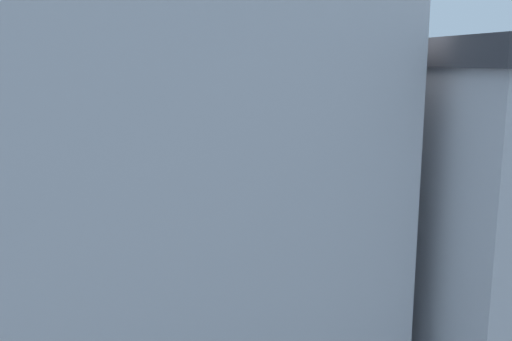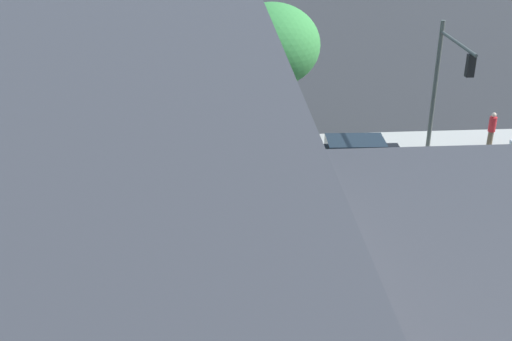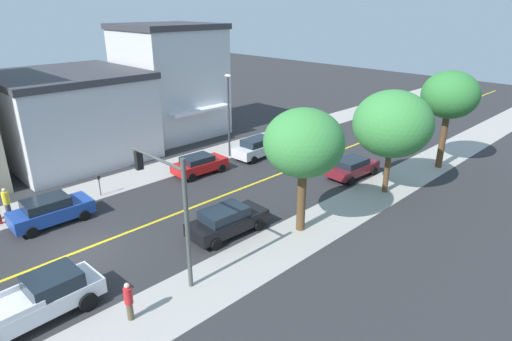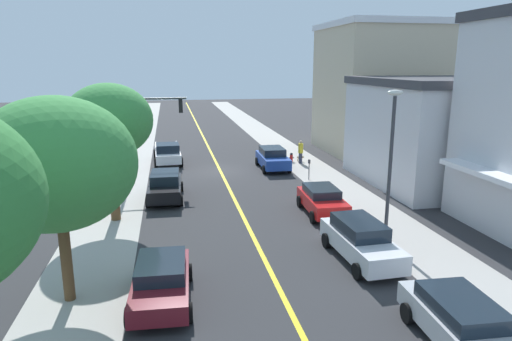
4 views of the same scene
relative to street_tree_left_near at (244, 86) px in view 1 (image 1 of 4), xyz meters
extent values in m
plane|color=#2D2D30|center=(-6.55, -9.90, -5.11)|extent=(140.00, 140.00, 0.00)
cube|color=#ADA8A0|center=(0.41, -9.90, -5.11)|extent=(3.43, 126.00, 0.01)
cube|color=yellow|center=(-6.55, -9.90, -5.11)|extent=(0.20, 126.00, 0.00)
cube|color=silver|center=(-21.40, 6.05, -0.19)|extent=(8.06, 8.24, 9.85)
cube|color=silver|center=(-16.86, 6.05, -2.05)|extent=(1.02, 6.26, 0.24)
cylinder|color=brown|center=(0.00, 0.00, -3.34)|extent=(0.49, 0.49, 3.54)
ellipsoid|color=#3D8E42|center=(0.00, 0.00, 0.04)|extent=(4.31, 4.31, 3.66)
cylinder|color=brown|center=(0.67, 8.16, -3.69)|extent=(0.37, 0.37, 2.85)
ellipsoid|color=#3D8E42|center=(0.67, 8.16, -0.35)|extent=(5.10, 5.10, 4.34)
cylinder|color=#4C4C51|center=(-12.31, -6.01, -4.53)|extent=(0.07, 0.07, 1.17)
cube|color=#2D2D33|center=(-12.31, -6.01, -3.81)|extent=(0.12, 0.18, 0.26)
cylinder|color=#474C47|center=(-0.11, -7.56, -2.04)|extent=(0.20, 0.20, 6.14)
cylinder|color=#474C47|center=(-2.12, -7.56, 0.52)|extent=(4.01, 0.14, 0.14)
cube|color=black|center=(-3.72, -7.56, 0.02)|extent=(0.26, 0.32, 0.90)
sphere|color=red|center=(-3.72, -7.56, 0.32)|extent=(0.20, 0.20, 0.20)
sphere|color=yellow|center=(-3.72, -7.56, 0.02)|extent=(0.20, 0.20, 0.20)
sphere|color=green|center=(-3.72, -7.56, -0.28)|extent=(0.20, 0.20, 0.20)
cylinder|color=#38383D|center=(-12.31, 5.45, -1.84)|extent=(0.16, 0.16, 6.54)
ellipsoid|color=silver|center=(-12.31, 5.45, 1.58)|extent=(0.70, 0.36, 0.24)
cube|color=red|center=(-10.79, 1.16, -4.45)|extent=(1.92, 4.19, 0.69)
cube|color=#19232D|center=(-10.80, 0.95, -3.88)|extent=(1.64, 2.28, 0.44)
cylinder|color=black|center=(-11.63, 2.55, -4.79)|extent=(0.24, 0.65, 0.64)
cylinder|color=black|center=(-9.86, 2.49, -4.79)|extent=(0.24, 0.65, 0.64)
cylinder|color=black|center=(-11.73, -0.17, -4.79)|extent=(0.24, 0.65, 0.64)
cylinder|color=black|center=(-9.95, -0.24, -4.79)|extent=(0.24, 0.65, 0.64)
cube|color=black|center=(-2.52, -3.23, -4.44)|extent=(2.02, 4.68, 0.71)
cube|color=#19232D|center=(-2.53, -3.46, -3.81)|extent=(1.72, 2.55, 0.56)
cylinder|color=black|center=(-3.39, -1.68, -4.79)|extent=(0.24, 0.65, 0.64)
cylinder|color=black|center=(-1.54, -1.75, -4.79)|extent=(0.24, 0.65, 0.64)
cylinder|color=black|center=(-3.50, -4.72, -4.79)|extent=(0.24, 0.65, 0.64)
cylinder|color=black|center=(-1.66, -4.79, -4.79)|extent=(0.24, 0.65, 0.64)
cube|color=maroon|center=(-2.44, 8.91, -4.48)|extent=(2.03, 4.38, 0.62)
cube|color=#19232D|center=(-2.45, 8.69, -3.94)|extent=(1.72, 2.39, 0.47)
cylinder|color=black|center=(-3.28, 10.37, -4.79)|extent=(0.25, 0.65, 0.64)
cylinder|color=black|center=(-1.46, 10.28, -4.79)|extent=(0.25, 0.65, 0.64)
cylinder|color=black|center=(-3.42, 7.53, -4.79)|extent=(0.25, 0.65, 0.64)
cylinder|color=black|center=(-1.59, 7.45, -4.79)|extent=(0.25, 0.65, 0.64)
cube|color=silver|center=(-10.41, 7.06, -4.41)|extent=(1.93, 4.78, 0.77)
cube|color=#19232D|center=(-10.40, 6.83, -3.74)|extent=(1.63, 2.61, 0.57)
cylinder|color=black|center=(-11.34, 8.58, -4.79)|extent=(0.25, 0.65, 0.64)
cylinder|color=black|center=(-9.60, 8.65, -4.79)|extent=(0.25, 0.65, 0.64)
cylinder|color=black|center=(-11.22, 5.47, -4.79)|extent=(0.25, 0.65, 0.64)
cylinder|color=black|center=(-9.48, 5.54, -4.79)|extent=(0.25, 0.65, 0.64)
cube|color=#1E429E|center=(-10.58, -9.73, -4.41)|extent=(1.95, 4.44, 0.76)
cube|color=#19232D|center=(-10.59, -9.95, -3.76)|extent=(1.70, 2.40, 0.54)
cylinder|color=black|center=(-11.51, -8.27, -4.79)|extent=(0.23, 0.64, 0.64)
cylinder|color=black|center=(-9.62, -8.29, -4.79)|extent=(0.23, 0.64, 0.64)
cylinder|color=black|center=(-9.65, -11.20, -4.79)|extent=(0.23, 0.64, 0.64)
cylinder|color=black|center=(-9.95, 11.67, -4.79)|extent=(0.25, 0.65, 0.64)
cube|color=silver|center=(-2.67, -13.50, -4.36)|extent=(2.12, 5.62, 0.71)
cube|color=#19232D|center=(-2.71, -12.50, -3.69)|extent=(1.83, 2.06, 0.63)
cube|color=silver|center=(-3.50, -14.64, -3.88)|extent=(0.21, 2.89, 0.24)
cube|color=silver|center=(-1.75, -14.57, -3.88)|extent=(0.21, 2.89, 0.24)
cylinder|color=black|center=(-3.69, -11.65, -4.71)|extent=(0.31, 0.81, 0.80)
cylinder|color=black|center=(-1.79, -11.57, -4.71)|extent=(0.31, 0.81, 0.80)
cylinder|color=black|center=(-3.54, -15.42, -4.71)|extent=(0.31, 0.81, 0.80)
cylinder|color=black|center=(-1.64, -15.34, -4.71)|extent=(0.31, 0.81, 0.80)
cylinder|color=brown|center=(-0.04, -10.61, -4.72)|extent=(0.26, 0.26, 0.79)
cylinder|color=red|center=(-0.04, -10.61, -3.96)|extent=(0.35, 0.35, 0.72)
sphere|color=beige|center=(-0.04, -10.61, -3.48)|extent=(0.22, 0.22, 0.22)
camera|label=1|loc=(-33.89, 6.57, 1.49)|focal=39.70mm
camera|label=2|loc=(-27.70, 2.58, 7.08)|focal=44.98mm
camera|label=3|loc=(13.37, -16.68, 6.78)|focal=29.73mm
camera|label=4|loc=(-2.94, 23.15, 2.75)|focal=31.64mm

